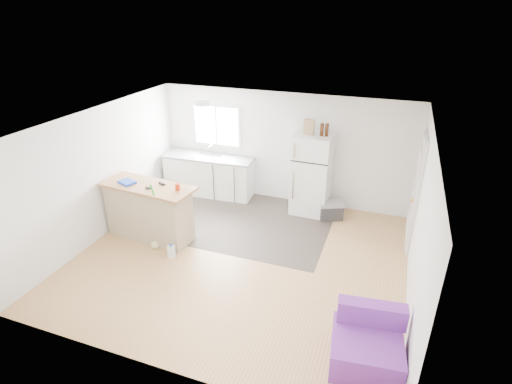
# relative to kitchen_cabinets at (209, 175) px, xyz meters

# --- Properties ---
(room) EXTENTS (5.51, 5.01, 2.41)m
(room) POSITION_rel_kitchen_cabinets_xyz_m (1.64, -2.18, 0.73)
(room) COLOR #AF8449
(room) RESTS_ON ground
(vinyl_zone) EXTENTS (4.05, 2.50, 0.00)m
(vinyl_zone) POSITION_rel_kitchen_cabinets_xyz_m (0.92, -0.93, -0.47)
(vinyl_zone) COLOR #342D27
(vinyl_zone) RESTS_ON floor
(window) EXTENTS (1.18, 0.06, 0.98)m
(window) POSITION_rel_kitchen_cabinets_xyz_m (0.09, 0.31, 1.08)
(window) COLOR white
(window) RESTS_ON back_wall
(interior_door) EXTENTS (0.11, 0.92, 2.10)m
(interior_door) POSITION_rel_kitchen_cabinets_xyz_m (4.37, -0.63, 0.55)
(interior_door) COLOR white
(interior_door) RESTS_ON right_wall
(ceiling_fixture) EXTENTS (0.30, 0.30, 0.07)m
(ceiling_fixture) POSITION_rel_kitchen_cabinets_xyz_m (0.44, -0.98, 1.89)
(ceiling_fixture) COLOR white
(ceiling_fixture) RESTS_ON ceiling
(kitchen_cabinets) EXTENTS (2.09, 0.75, 1.20)m
(kitchen_cabinets) POSITION_rel_kitchen_cabinets_xyz_m (0.00, 0.00, 0.00)
(kitchen_cabinets) COLOR white
(kitchen_cabinets) RESTS_ON floor
(peninsula) EXTENTS (1.80, 0.83, 1.07)m
(peninsula) POSITION_rel_kitchen_cabinets_xyz_m (-0.21, -2.09, 0.08)
(peninsula) COLOR #C1B38B
(peninsula) RESTS_ON floor
(refrigerator) EXTENTS (0.77, 0.73, 1.70)m
(refrigerator) POSITION_rel_kitchen_cabinets_xyz_m (2.38, -0.05, 0.38)
(refrigerator) COLOR white
(refrigerator) RESTS_ON floor
(cooler) EXTENTS (0.57, 0.49, 0.37)m
(cooler) POSITION_rel_kitchen_cabinets_xyz_m (2.86, -0.23, -0.28)
(cooler) COLOR #2B2C2E
(cooler) RESTS_ON floor
(purple_seat) EXTENTS (0.93, 0.89, 0.69)m
(purple_seat) POSITION_rel_kitchen_cabinets_xyz_m (3.92, -3.70, -0.22)
(purple_seat) COLOR purple
(purple_seat) RESTS_ON floor
(cleaner_jug) EXTENTS (0.15, 0.13, 0.27)m
(cleaner_jug) POSITION_rel_kitchen_cabinets_xyz_m (0.50, -2.58, -0.35)
(cleaner_jug) COLOR white
(cleaner_jug) RESTS_ON floor
(mop) EXTENTS (0.25, 0.37, 1.31)m
(mop) POSITION_rel_kitchen_cabinets_xyz_m (0.10, -2.40, -0.24)
(mop) COLOR green
(mop) RESTS_ON floor
(red_cup) EXTENTS (0.09, 0.09, 0.12)m
(red_cup) POSITION_rel_kitchen_cabinets_xyz_m (0.43, -2.08, 0.67)
(red_cup) COLOR red
(red_cup) RESTS_ON peninsula
(blue_tray) EXTENTS (0.36, 0.31, 0.04)m
(blue_tray) POSITION_rel_kitchen_cabinets_xyz_m (-0.58, -2.13, 0.62)
(blue_tray) COLOR #143EC1
(blue_tray) RESTS_ON peninsula
(tool_a) EXTENTS (0.15, 0.10, 0.03)m
(tool_a) POSITION_rel_kitchen_cabinets_xyz_m (0.05, -1.97, 0.62)
(tool_a) COLOR black
(tool_a) RESTS_ON peninsula
(tool_b) EXTENTS (0.11, 0.06, 0.03)m
(tool_b) POSITION_rel_kitchen_cabinets_xyz_m (-0.09, -2.21, 0.62)
(tool_b) COLOR black
(tool_b) RESTS_ON peninsula
(cardboard_box) EXTENTS (0.21, 0.11, 0.30)m
(cardboard_box) POSITION_rel_kitchen_cabinets_xyz_m (2.27, -0.09, 1.38)
(cardboard_box) COLOR tan
(cardboard_box) RESTS_ON refrigerator
(bottle_left) EXTENTS (0.08, 0.08, 0.25)m
(bottle_left) POSITION_rel_kitchen_cabinets_xyz_m (2.53, -0.10, 1.35)
(bottle_left) COLOR #381A0A
(bottle_left) RESTS_ON refrigerator
(bottle_right) EXTENTS (0.08, 0.08, 0.25)m
(bottle_right) POSITION_rel_kitchen_cabinets_xyz_m (2.62, -0.09, 1.35)
(bottle_right) COLOR #381A0A
(bottle_right) RESTS_ON refrigerator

